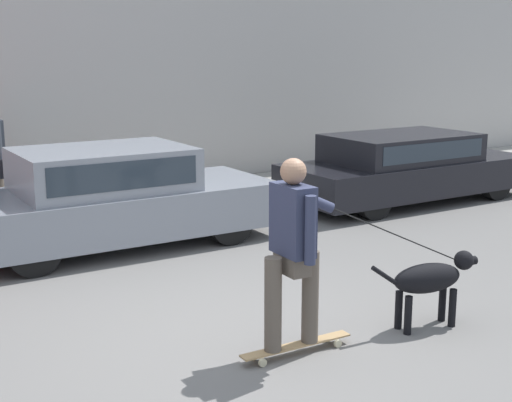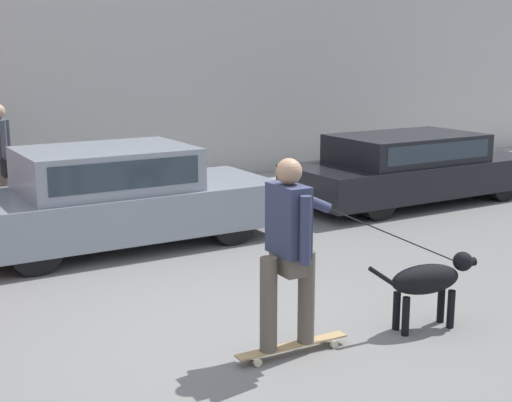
{
  "view_description": "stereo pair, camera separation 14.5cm",
  "coord_description": "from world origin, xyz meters",
  "px_view_note": "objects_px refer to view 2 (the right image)",
  "views": [
    {
      "loc": [
        -3.16,
        -5.11,
        2.57
      ],
      "look_at": [
        0.86,
        1.25,
        0.95
      ],
      "focal_mm": 50.0,
      "sensor_mm": 36.0,
      "label": 1
    },
    {
      "loc": [
        -3.04,
        -5.19,
        2.57
      ],
      "look_at": [
        0.86,
        1.25,
        0.95
      ],
      "focal_mm": 50.0,
      "sensor_mm": 36.0,
      "label": 2
    }
  ],
  "objects_px": {
    "dog": "(429,281)",
    "skateboarder": "(290,246)",
    "parked_car_2": "(411,168)",
    "pedestrian_with_bag": "(1,152)",
    "parked_car_1": "(116,198)"
  },
  "relations": [
    {
      "from": "dog",
      "to": "skateboarder",
      "type": "height_order",
      "value": "skateboarder"
    },
    {
      "from": "parked_car_1",
      "to": "pedestrian_with_bag",
      "type": "bearing_deg",
      "value": 113.42
    },
    {
      "from": "parked_car_2",
      "to": "dog",
      "type": "distance_m",
      "value": 5.69
    },
    {
      "from": "parked_car_2",
      "to": "skateboarder",
      "type": "height_order",
      "value": "skateboarder"
    },
    {
      "from": "dog",
      "to": "skateboarder",
      "type": "distance_m",
      "value": 1.54
    },
    {
      "from": "parked_car_2",
      "to": "skateboarder",
      "type": "relative_size",
      "value": 1.94
    },
    {
      "from": "parked_car_1",
      "to": "dog",
      "type": "distance_m",
      "value": 4.49
    },
    {
      "from": "skateboarder",
      "to": "parked_car_2",
      "type": "bearing_deg",
      "value": 40.02
    },
    {
      "from": "skateboarder",
      "to": "pedestrian_with_bag",
      "type": "height_order",
      "value": "pedestrian_with_bag"
    },
    {
      "from": "parked_car_2",
      "to": "parked_car_1",
      "type": "bearing_deg",
      "value": -179.56
    },
    {
      "from": "parked_car_1",
      "to": "parked_car_2",
      "type": "bearing_deg",
      "value": 0.64
    },
    {
      "from": "dog",
      "to": "pedestrian_with_bag",
      "type": "xyz_separation_m",
      "value": [
        -2.4,
        6.52,
        0.57
      ]
    },
    {
      "from": "parked_car_2",
      "to": "skateboarder",
      "type": "distance_m",
      "value": 6.64
    },
    {
      "from": "pedestrian_with_bag",
      "to": "skateboarder",
      "type": "bearing_deg",
      "value": 96.96
    },
    {
      "from": "parked_car_1",
      "to": "pedestrian_with_bag",
      "type": "xyz_separation_m",
      "value": [
        -0.95,
        2.27,
        0.4
      ]
    }
  ]
}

